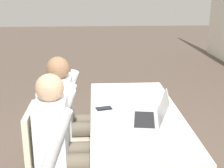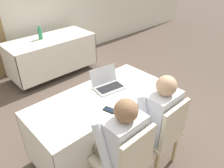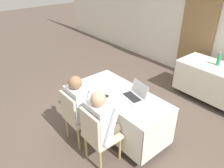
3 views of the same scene
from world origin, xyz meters
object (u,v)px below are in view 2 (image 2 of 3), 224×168
at_px(water_bottle, 40,32).
at_px(person_white_shirt, 155,116).
at_px(cell_phone, 110,110).
at_px(chair_near_right, 162,132).
at_px(chair_near_left, 126,161).
at_px(person_checkered_shirt, 118,142).
at_px(laptop, 108,84).

relative_size(water_bottle, person_white_shirt, 0.24).
xyz_separation_m(cell_phone, water_bottle, (0.52, 2.46, 0.12)).
bearing_deg(chair_near_right, chair_near_left, 0.00).
bearing_deg(chair_near_left, person_white_shirt, -169.29).
distance_m(water_bottle, chair_near_left, 2.99).
xyz_separation_m(water_bottle, person_white_shirt, (-0.15, -2.77, -0.21)).
xyz_separation_m(cell_phone, person_white_shirt, (0.37, -0.31, -0.09)).
bearing_deg(chair_near_right, cell_phone, -48.67).
xyz_separation_m(chair_near_left, person_white_shirt, (0.55, 0.10, 0.16)).
bearing_deg(person_checkered_shirt, water_bottle, -104.21).
relative_size(person_checkered_shirt, person_white_shirt, 1.00).
xyz_separation_m(water_bottle, chair_near_left, (-0.70, -2.88, -0.37)).
bearing_deg(person_white_shirt, laptop, -83.11).
height_order(chair_near_left, chair_near_right, same).
xyz_separation_m(laptop, cell_phone, (-0.29, -0.34, -0.04)).
relative_size(laptop, person_checkered_shirt, 0.33).
bearing_deg(person_white_shirt, person_checkered_shirt, 0.00).
height_order(cell_phone, chair_near_right, chair_near_right).
xyz_separation_m(water_bottle, chair_near_right, (-0.15, -2.88, -0.37)).
distance_m(laptop, cell_phone, 0.45).
distance_m(laptop, person_checkered_shirt, 0.82).
height_order(water_bottle, person_white_shirt, person_white_shirt).
relative_size(cell_phone, water_bottle, 0.53).
bearing_deg(chair_near_right, laptop, -84.05).
bearing_deg(laptop, cell_phone, -121.26).
xyz_separation_m(cell_phone, chair_near_right, (0.37, -0.42, -0.25)).
relative_size(chair_near_right, person_white_shirt, 0.78).
relative_size(water_bottle, chair_near_right, 0.30).
bearing_deg(person_white_shirt, cell_phone, -40.51).
bearing_deg(cell_phone, chair_near_left, -128.53).
distance_m(water_bottle, person_checkered_shirt, 2.87).
relative_size(chair_near_left, person_checkered_shirt, 0.78).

